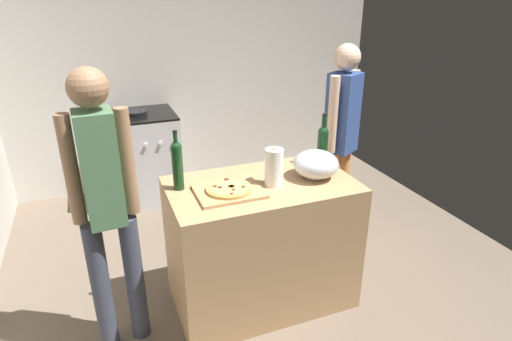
{
  "coord_description": "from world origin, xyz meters",
  "views": [
    {
      "loc": [
        -0.97,
        -1.49,
        2.04
      ],
      "look_at": [
        -0.05,
        0.89,
        0.94
      ],
      "focal_mm": 29.9,
      "sensor_mm": 36.0,
      "label": 1
    }
  ],
  "objects_px": {
    "mixing_bowl": "(316,164)",
    "stove": "(144,157)",
    "person_in_stripes": "(105,201)",
    "person_in_red": "(341,134)",
    "wine_bottle_green": "(323,143)",
    "wine_bottle_dark": "(177,163)",
    "paper_towel_roll": "(274,167)",
    "pizza": "(229,188)"
  },
  "relations": [
    {
      "from": "mixing_bowl",
      "to": "stove",
      "type": "xyz_separation_m",
      "value": [
        -0.89,
        1.93,
        -0.53
      ]
    },
    {
      "from": "mixing_bowl",
      "to": "person_in_stripes",
      "type": "distance_m",
      "value": 1.31
    },
    {
      "from": "mixing_bowl",
      "to": "person_in_red",
      "type": "bearing_deg",
      "value": 45.56
    },
    {
      "from": "pizza",
      "to": "person_in_stripes",
      "type": "xyz_separation_m",
      "value": [
        -0.71,
        0.0,
        0.05
      ]
    },
    {
      "from": "paper_towel_roll",
      "to": "person_in_red",
      "type": "bearing_deg",
      "value": 33.33
    },
    {
      "from": "mixing_bowl",
      "to": "paper_towel_roll",
      "type": "xyz_separation_m",
      "value": [
        -0.3,
        -0.01,
        0.03
      ]
    },
    {
      "from": "paper_towel_roll",
      "to": "person_in_red",
      "type": "relative_size",
      "value": 0.15
    },
    {
      "from": "mixing_bowl",
      "to": "person_in_stripes",
      "type": "relative_size",
      "value": 0.18
    },
    {
      "from": "wine_bottle_dark",
      "to": "person_in_stripes",
      "type": "distance_m",
      "value": 0.48
    },
    {
      "from": "wine_bottle_green",
      "to": "wine_bottle_dark",
      "type": "distance_m",
      "value": 1.03
    },
    {
      "from": "stove",
      "to": "person_in_red",
      "type": "distance_m",
      "value": 2.05
    },
    {
      "from": "paper_towel_roll",
      "to": "wine_bottle_green",
      "type": "xyz_separation_m",
      "value": [
        0.46,
        0.21,
        0.03
      ]
    },
    {
      "from": "pizza",
      "to": "wine_bottle_dark",
      "type": "xyz_separation_m",
      "value": [
        -0.27,
        0.17,
        0.14
      ]
    },
    {
      "from": "person_in_stripes",
      "to": "wine_bottle_green",
      "type": "bearing_deg",
      "value": 8.33
    },
    {
      "from": "person_in_stripes",
      "to": "person_in_red",
      "type": "bearing_deg",
      "value": 16.69
    },
    {
      "from": "mixing_bowl",
      "to": "stove",
      "type": "relative_size",
      "value": 0.31
    },
    {
      "from": "stove",
      "to": "person_in_stripes",
      "type": "distance_m",
      "value": 2.06
    },
    {
      "from": "pizza",
      "to": "mixing_bowl",
      "type": "distance_m",
      "value": 0.6
    },
    {
      "from": "wine_bottle_green",
      "to": "wine_bottle_dark",
      "type": "xyz_separation_m",
      "value": [
        -1.03,
        -0.05,
        0.02
      ]
    },
    {
      "from": "paper_towel_roll",
      "to": "wine_bottle_green",
      "type": "bearing_deg",
      "value": 24.25
    },
    {
      "from": "paper_towel_roll",
      "to": "wine_bottle_green",
      "type": "height_order",
      "value": "wine_bottle_green"
    },
    {
      "from": "pizza",
      "to": "mixing_bowl",
      "type": "xyz_separation_m",
      "value": [
        0.6,
        0.02,
        0.06
      ]
    },
    {
      "from": "mixing_bowl",
      "to": "wine_bottle_dark",
      "type": "xyz_separation_m",
      "value": [
        -0.87,
        0.15,
        0.08
      ]
    },
    {
      "from": "stove",
      "to": "person_in_stripes",
      "type": "bearing_deg",
      "value": -102.03
    },
    {
      "from": "paper_towel_roll",
      "to": "stove",
      "type": "distance_m",
      "value": 2.11
    },
    {
      "from": "paper_towel_roll",
      "to": "wine_bottle_dark",
      "type": "distance_m",
      "value": 0.59
    },
    {
      "from": "paper_towel_roll",
      "to": "wine_bottle_green",
      "type": "relative_size",
      "value": 0.67
    },
    {
      "from": "person_in_stripes",
      "to": "mixing_bowl",
      "type": "bearing_deg",
      "value": 0.9
    },
    {
      "from": "mixing_bowl",
      "to": "paper_towel_roll",
      "type": "distance_m",
      "value": 0.3
    },
    {
      "from": "pizza",
      "to": "paper_towel_roll",
      "type": "xyz_separation_m",
      "value": [
        0.3,
        0.01,
        0.09
      ]
    },
    {
      "from": "pizza",
      "to": "person_in_red",
      "type": "xyz_separation_m",
      "value": [
        1.12,
        0.55,
        0.04
      ]
    },
    {
      "from": "mixing_bowl",
      "to": "person_in_red",
      "type": "relative_size",
      "value": 0.18
    },
    {
      "from": "wine_bottle_green",
      "to": "wine_bottle_dark",
      "type": "height_order",
      "value": "wine_bottle_dark"
    },
    {
      "from": "pizza",
      "to": "wine_bottle_dark",
      "type": "height_order",
      "value": "wine_bottle_dark"
    },
    {
      "from": "pizza",
      "to": "wine_bottle_green",
      "type": "height_order",
      "value": "wine_bottle_green"
    },
    {
      "from": "pizza",
      "to": "paper_towel_roll",
      "type": "bearing_deg",
      "value": 1.66
    },
    {
      "from": "mixing_bowl",
      "to": "person_in_stripes",
      "type": "height_order",
      "value": "person_in_stripes"
    },
    {
      "from": "paper_towel_roll",
      "to": "mixing_bowl",
      "type": "bearing_deg",
      "value": 2.42
    },
    {
      "from": "mixing_bowl",
      "to": "person_in_red",
      "type": "xyz_separation_m",
      "value": [
        0.52,
        0.53,
        -0.02
      ]
    },
    {
      "from": "wine_bottle_dark",
      "to": "paper_towel_roll",
      "type": "bearing_deg",
      "value": -15.76
    },
    {
      "from": "person_in_red",
      "to": "wine_bottle_green",
      "type": "bearing_deg",
      "value": -137.33
    },
    {
      "from": "paper_towel_roll",
      "to": "wine_bottle_green",
      "type": "distance_m",
      "value": 0.5
    }
  ]
}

